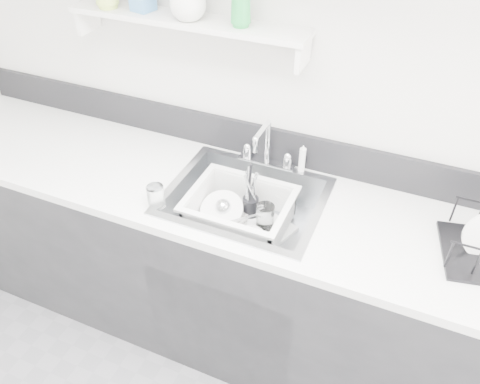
% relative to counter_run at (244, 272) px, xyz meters
% --- Properties ---
extents(room_shell, '(3.50, 3.00, 2.60)m').
position_rel_counter_run_xyz_m(room_shell, '(0.00, -0.80, 1.22)').
color(room_shell, silver).
rests_on(room_shell, ground).
extents(counter_run, '(3.20, 0.62, 0.92)m').
position_rel_counter_run_xyz_m(counter_run, '(0.00, 0.00, 0.00)').
color(counter_run, black).
rests_on(counter_run, ground).
extents(backsplash, '(3.20, 0.02, 0.16)m').
position_rel_counter_run_xyz_m(backsplash, '(0.00, 0.30, 0.54)').
color(backsplash, black).
rests_on(backsplash, counter_run).
extents(sink, '(0.64, 0.52, 0.20)m').
position_rel_counter_run_xyz_m(sink, '(0.00, 0.00, 0.37)').
color(sink, silver).
rests_on(sink, counter_run).
extents(faucet, '(0.26, 0.18, 0.23)m').
position_rel_counter_run_xyz_m(faucet, '(0.00, 0.25, 0.52)').
color(faucet, silver).
rests_on(faucet, counter_run).
extents(side_sprayer, '(0.03, 0.03, 0.14)m').
position_rel_counter_run_xyz_m(side_sprayer, '(0.16, 0.25, 0.53)').
color(side_sprayer, white).
rests_on(side_sprayer, counter_run).
extents(wall_shelf, '(1.00, 0.16, 0.12)m').
position_rel_counter_run_xyz_m(wall_shelf, '(-0.35, 0.23, 1.05)').
color(wall_shelf, silver).
rests_on(wall_shelf, room_shell).
extents(wash_tub, '(0.52, 0.47, 0.17)m').
position_rel_counter_run_xyz_m(wash_tub, '(-0.02, -0.01, 0.37)').
color(wash_tub, white).
rests_on(wash_tub, sink).
extents(plate_stack, '(0.23, 0.22, 0.09)m').
position_rel_counter_run_xyz_m(plate_stack, '(-0.10, -0.00, 0.33)').
color(plate_stack, white).
rests_on(plate_stack, wash_tub).
extents(utensil_cup, '(0.07, 0.07, 0.24)m').
position_rel_counter_run_xyz_m(utensil_cup, '(-0.00, 0.07, 0.36)').
color(utensil_cup, black).
rests_on(utensil_cup, wash_tub).
extents(ladle, '(0.29, 0.23, 0.08)m').
position_rel_counter_run_xyz_m(ladle, '(-0.04, -0.03, 0.35)').
color(ladle, silver).
rests_on(ladle, wash_tub).
extents(tumbler_in_tub, '(0.08, 0.08, 0.11)m').
position_rel_counter_run_xyz_m(tumbler_in_tub, '(0.08, 0.02, 0.36)').
color(tumbler_in_tub, white).
rests_on(tumbler_in_tub, wash_tub).
extents(tumbler_counter, '(0.09, 0.09, 0.10)m').
position_rel_counter_run_xyz_m(tumbler_counter, '(-0.30, -0.19, 0.51)').
color(tumbler_counter, white).
rests_on(tumbler_counter, counter_run).
extents(bowl_small, '(0.13, 0.13, 0.03)m').
position_rel_counter_run_xyz_m(bowl_small, '(0.06, -0.08, 0.32)').
color(bowl_small, white).
rests_on(bowl_small, wash_tub).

